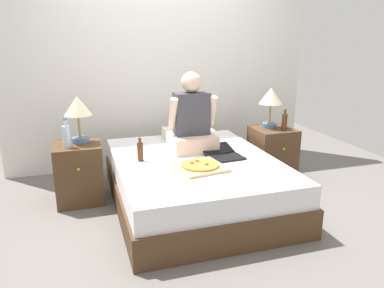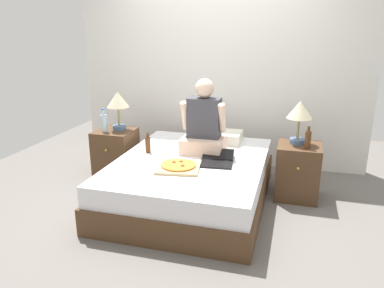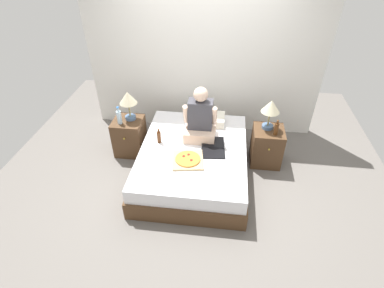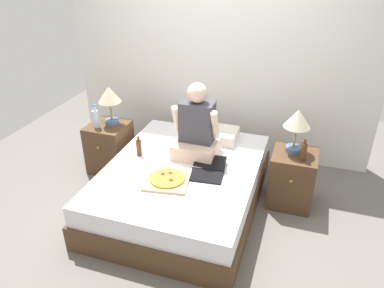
% 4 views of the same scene
% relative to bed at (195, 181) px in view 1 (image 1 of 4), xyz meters
% --- Properties ---
extents(ground_plane, '(5.75, 5.75, 0.00)m').
position_rel_bed_xyz_m(ground_plane, '(0.00, 0.00, -0.23)').
color(ground_plane, '#66605B').
extents(wall_back, '(3.75, 0.12, 2.50)m').
position_rel_bed_xyz_m(wall_back, '(0.00, 1.33, 1.02)').
color(wall_back, silver).
rests_on(wall_back, ground).
extents(bed, '(1.50, 1.93, 0.46)m').
position_rel_bed_xyz_m(bed, '(0.00, 0.00, 0.00)').
color(bed, '#4C331E').
rests_on(bed, ground).
extents(nightstand_left, '(0.44, 0.47, 0.58)m').
position_rel_bed_xyz_m(nightstand_left, '(-1.06, 0.40, 0.06)').
color(nightstand_left, '#4C331E').
rests_on(nightstand_left, ground).
extents(lamp_on_left_nightstand, '(0.26, 0.26, 0.45)m').
position_rel_bed_xyz_m(lamp_on_left_nightstand, '(-1.02, 0.45, 0.68)').
color(lamp_on_left_nightstand, '#4C6B93').
rests_on(lamp_on_left_nightstand, nightstand_left).
extents(water_bottle, '(0.07, 0.07, 0.28)m').
position_rel_bed_xyz_m(water_bottle, '(-1.14, 0.31, 0.47)').
color(water_bottle, silver).
rests_on(water_bottle, nightstand_left).
extents(nightstand_right, '(0.44, 0.47, 0.58)m').
position_rel_bed_xyz_m(nightstand_right, '(1.06, 0.40, 0.06)').
color(nightstand_right, '#4C331E').
rests_on(nightstand_right, ground).
extents(lamp_on_right_nightstand, '(0.26, 0.26, 0.45)m').
position_rel_bed_xyz_m(lamp_on_right_nightstand, '(1.03, 0.45, 0.68)').
color(lamp_on_right_nightstand, '#4C6B93').
rests_on(lamp_on_right_nightstand, nightstand_right).
extents(beer_bottle, '(0.06, 0.06, 0.23)m').
position_rel_bed_xyz_m(beer_bottle, '(1.13, 0.30, 0.45)').
color(beer_bottle, '#512D14').
rests_on(beer_bottle, nightstand_right).
extents(pillow, '(0.52, 0.34, 0.12)m').
position_rel_bed_xyz_m(pillow, '(0.14, 0.69, 0.29)').
color(pillow, silver).
rests_on(pillow, bed).
extents(person_seated, '(0.47, 0.40, 0.78)m').
position_rel_bed_xyz_m(person_seated, '(0.06, 0.29, 0.52)').
color(person_seated, beige).
rests_on(person_seated, bed).
extents(laptop, '(0.35, 0.44, 0.07)m').
position_rel_bed_xyz_m(laptop, '(0.27, -0.03, 0.25)').
color(laptop, black).
rests_on(laptop, bed).
extents(pizza_box, '(0.46, 0.46, 0.04)m').
position_rel_bed_xyz_m(pizza_box, '(-0.04, -0.28, 0.25)').
color(pizza_box, tan).
rests_on(pizza_box, bed).
extents(beer_bottle_on_bed, '(0.06, 0.06, 0.22)m').
position_rel_bed_xyz_m(beer_bottle_on_bed, '(-0.50, 0.08, 0.33)').
color(beer_bottle_on_bed, '#4C2811').
rests_on(beer_bottle_on_bed, bed).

